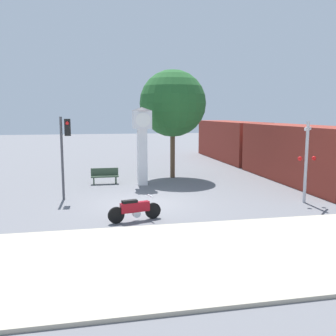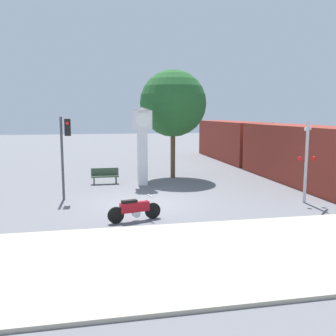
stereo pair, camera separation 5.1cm
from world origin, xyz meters
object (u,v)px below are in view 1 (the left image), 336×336
railroad_crossing_signal (306,159)px  street_tree (173,104)px  traffic_light (65,143)px  bench (105,176)px  motorcycle (135,209)px  freight_train (258,146)px  clock_tower (142,134)px

railroad_crossing_signal → street_tree: size_ratio=0.55×
traffic_light → bench: size_ratio=2.47×
motorcycle → street_tree: size_ratio=0.31×
traffic_light → freight_train: bearing=30.0°
motorcycle → freight_train: freight_train is taller
freight_train → railroad_crossing_signal: 11.05m
motorcycle → clock_tower: clock_tower is taller
motorcycle → street_tree: street_tree is taller
motorcycle → railroad_crossing_signal: size_ratio=0.56×
motorcycle → traffic_light: 5.64m
traffic_light → railroad_crossing_signal: (10.87, -2.92, -0.67)m
street_tree → bench: street_tree is taller
clock_tower → bench: 3.36m
traffic_light → bench: bearing=62.2°
freight_train → clock_tower: bearing=-152.7°
freight_train → bench: size_ratio=14.05×
freight_train → traffic_light: size_ratio=5.68×
street_tree → bench: 6.25m
freight_train → railroad_crossing_signal: bearing=-103.9°
freight_train → street_tree: (-7.20, -2.73, 3.02)m
clock_tower → bench: clock_tower is taller
freight_train → street_tree: 8.27m
motorcycle → freight_train: bearing=34.0°
clock_tower → railroad_crossing_signal: clock_tower is taller
clock_tower → freight_train: size_ratio=0.20×
freight_train → bench: 12.35m
railroad_crossing_signal → bench: (-8.92, 6.60, -1.57)m
clock_tower → bench: size_ratio=2.79×
railroad_crossing_signal → bench: size_ratio=2.35×
traffic_light → street_tree: street_tree is taller
motorcycle → clock_tower: (1.28, 7.26, 2.51)m
railroad_crossing_signal → motorcycle: bearing=-170.0°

